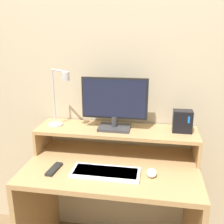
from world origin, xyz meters
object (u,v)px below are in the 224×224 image
monitor (114,103)px  desk_lamp (59,99)px  router_dock (182,121)px  mouse (152,173)px  remote_control (54,169)px  keyboard (106,172)px

monitor → desk_lamp: 0.36m
monitor → router_dock: size_ratio=3.00×
monitor → mouse: (0.25, -0.25, -0.33)m
router_dock → mouse: router_dock is taller
monitor → desk_lamp: size_ratio=1.10×
desk_lamp → router_dock: 0.80m
monitor → remote_control: bearing=-137.1°
desk_lamp → router_dock: desk_lamp is taller
monitor → keyboard: monitor is taller
mouse → router_dock: bearing=57.3°
monitor → mouse: bearing=-44.8°
remote_control → mouse: bearing=3.9°
desk_lamp → keyboard: size_ratio=0.98×
desk_lamp → mouse: bearing=-19.6°
router_dock → remote_control: (-0.74, -0.31, -0.23)m
router_dock → mouse: size_ratio=1.55×
router_dock → keyboard: 0.58m
remote_control → desk_lamp: bearing=99.6°
monitor → mouse: 0.49m
monitor → desk_lamp: (-0.36, -0.04, 0.02)m
monitor → keyboard: size_ratio=1.07×
mouse → remote_control: size_ratio=0.61×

